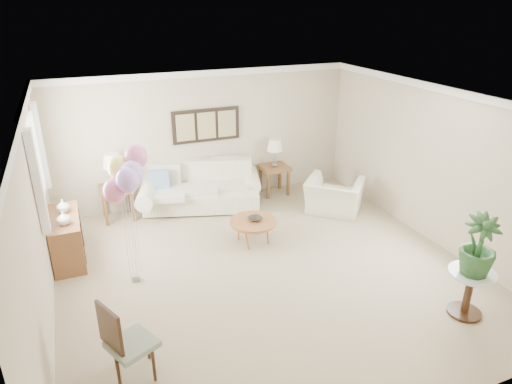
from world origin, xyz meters
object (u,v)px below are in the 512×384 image
armchair (334,196)px  coffee_table (253,222)px  accent_chair (125,340)px  balloon_cluster (126,175)px  sofa (201,190)px

armchair → coffee_table: bearing=59.3°
armchair → accent_chair: accent_chair is taller
armchair → balloon_cluster: balloon_cluster is taller
coffee_table → accent_chair: accent_chair is taller
sofa → balloon_cluster: 2.99m
coffee_table → balloon_cluster: (-2.00, -0.43, 1.30)m
sofa → balloon_cluster: size_ratio=1.31×
armchair → balloon_cluster: (-3.89, -0.96, 1.34)m
coffee_table → balloon_cluster: bearing=-167.7°
sofa → coffee_table: sofa is taller
sofa → accent_chair: accent_chair is taller
accent_chair → coffee_table: bearing=43.5°
balloon_cluster → sofa: bearing=53.7°
sofa → armchair: (2.30, -1.20, -0.02)m
sofa → coffee_table: 1.77m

